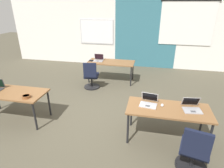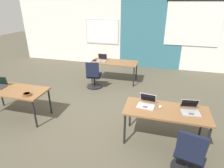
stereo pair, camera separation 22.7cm
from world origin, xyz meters
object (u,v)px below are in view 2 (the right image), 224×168
at_px(desk_far_center, 114,63).
at_px(laptop_near_right_inner, 147,103).
at_px(chair_far_left, 94,77).
at_px(snack_bowl, 27,94).
at_px(laptop_far_left, 102,59).
at_px(desk_near_left, 14,92).
at_px(chair_near_right_end, 189,156).
at_px(mouse_far_left, 96,60).
at_px(desk_near_right, 166,113).
at_px(laptop_near_right_end, 190,109).
at_px(mouse_near_right_inner, 160,106).

relative_size(desk_far_center, laptop_near_right_inner, 4.31).
relative_size(chair_far_left, snack_bowl, 5.18).
bearing_deg(snack_bowl, laptop_far_left, 75.81).
bearing_deg(desk_near_left, laptop_far_left, 65.28).
xyz_separation_m(chair_near_right_end, laptop_near_right_inner, (-0.77, 0.83, 0.39)).
height_order(desk_near_left, mouse_far_left, mouse_far_left).
relative_size(desk_near_left, snack_bowl, 9.01).
height_order(desk_near_right, chair_far_left, chair_far_left).
bearing_deg(laptop_near_right_inner, snack_bowl, -166.14).
bearing_deg(chair_far_left, laptop_far_left, -102.09).
height_order(laptop_near_right_inner, mouse_far_left, laptop_near_right_inner).
bearing_deg(laptop_near_right_end, chair_far_left, 135.46).
height_order(desk_near_right, laptop_near_right_inner, laptop_near_right_inner).
relative_size(desk_near_right, desk_far_center, 1.00).
relative_size(desk_near_left, chair_near_right_end, 1.74).
bearing_deg(laptop_far_left, laptop_near_right_inner, -56.75).
xyz_separation_m(desk_far_center, laptop_near_right_inner, (1.37, -2.72, 0.11)).
relative_size(mouse_near_right_inner, mouse_far_left, 1.00).
height_order(chair_near_right_end, laptop_near_right_inner, laptop_near_right_inner).
relative_size(desk_near_right, mouse_near_right_inner, 15.08).
height_order(mouse_near_right_inner, chair_far_left, chair_far_left).
xyz_separation_m(laptop_near_right_end, mouse_far_left, (-2.85, 2.72, -0.03)).
relative_size(laptop_near_right_end, mouse_far_left, 3.49).
bearing_deg(laptop_near_right_end, mouse_far_left, 128.71).
distance_m(laptop_far_left, snack_bowl, 3.09).
xyz_separation_m(desk_near_right, mouse_near_right_inner, (-0.12, 0.07, 0.08)).
bearing_deg(laptop_near_right_inner, desk_near_right, -3.87).
distance_m(mouse_near_right_inner, snack_bowl, 2.86).
relative_size(laptop_near_right_end, snack_bowl, 2.08).
height_order(chair_near_right_end, chair_far_left, same).
bearing_deg(laptop_near_right_end, chair_near_right_end, -100.30).
height_order(desk_near_right, mouse_near_right_inner, mouse_near_right_inner).
bearing_deg(laptop_near_right_end, mouse_near_right_inner, 170.29).
bearing_deg(desk_far_center, laptop_near_right_end, -51.62).
xyz_separation_m(desk_far_center, chair_far_left, (-0.50, -0.74, -0.28)).
xyz_separation_m(desk_near_left, laptop_near_right_inner, (3.12, 0.08, 0.11)).
bearing_deg(desk_near_left, desk_near_right, 0.00).
distance_m(desk_near_right, chair_near_right_end, 0.89).
distance_m(mouse_near_right_inner, laptop_far_left, 3.45).
distance_m(desk_far_center, laptop_near_right_inner, 3.05).
bearing_deg(desk_far_center, mouse_near_right_inner, -59.10).
xyz_separation_m(desk_far_center, mouse_near_right_inner, (1.63, -2.73, 0.08)).
xyz_separation_m(desk_near_right, chair_near_right_end, (0.39, -0.75, -0.28)).
height_order(mouse_near_right_inner, mouse_far_left, mouse_far_left).
height_order(desk_near_left, laptop_near_right_inner, laptop_near_right_inner).
bearing_deg(laptop_near_right_inner, desk_far_center, 124.63).
bearing_deg(mouse_far_left, laptop_near_right_end, -43.65).
bearing_deg(chair_far_left, laptop_near_right_end, 134.12).
relative_size(laptop_near_right_end, laptop_far_left, 1.11).
xyz_separation_m(mouse_far_left, snack_bowl, (-0.54, -2.96, 0.01)).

